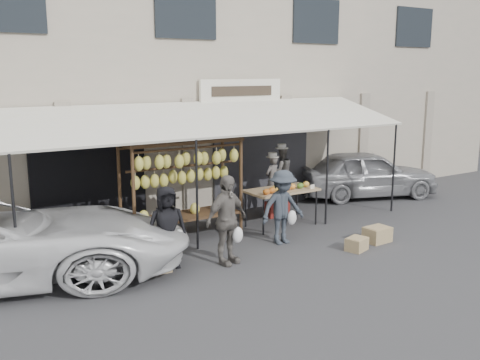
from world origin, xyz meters
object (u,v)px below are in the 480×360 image
(banana_rack, at_px, (183,170))
(vendor_left, at_px, (272,179))
(customer_left, at_px, (167,227))
(customer_right, at_px, (283,207))
(crate_near_a, at_px, (357,244))
(produce_table, at_px, (282,191))
(vendor_right, at_px, (281,172))
(customer_mid, at_px, (226,220))
(sedan, at_px, (366,173))
(crate_far, at_px, (158,265))
(crate_near_b, at_px, (377,234))

(banana_rack, xyz_separation_m, vendor_left, (2.77, 0.59, -0.58))
(banana_rack, xyz_separation_m, customer_left, (-0.96, -1.23, -0.79))
(customer_left, xyz_separation_m, customer_right, (2.68, -0.03, 0.02))
(banana_rack, relative_size, vendor_left, 2.19)
(customer_right, bearing_deg, crate_near_a, -48.55)
(produce_table, distance_m, vendor_right, 1.18)
(customer_mid, xyz_separation_m, sedan, (6.37, 2.63, -0.17))
(banana_rack, bearing_deg, customer_right, -36.26)
(crate_near_a, height_order, sedan, sedan)
(customer_left, distance_m, crate_far, 0.72)
(crate_near_b, height_order, crate_far, crate_near_b)
(banana_rack, relative_size, vendor_right, 2.04)
(vendor_right, xyz_separation_m, sedan, (3.28, 0.22, -0.42))
(customer_left, xyz_separation_m, sedan, (7.40, 2.18, -0.08))
(customer_left, bearing_deg, vendor_right, 34.24)
(customer_left, distance_m, customer_mid, 1.13)
(banana_rack, distance_m, customer_mid, 1.83)
(banana_rack, xyz_separation_m, crate_near_b, (3.53, -2.29, -1.41))
(vendor_left, bearing_deg, crate_far, 12.38)
(vendor_left, bearing_deg, customer_right, 46.47)
(crate_near_b, xyz_separation_m, sedan, (2.91, 3.23, 0.53))
(banana_rack, distance_m, crate_near_a, 3.96)
(customer_left, height_order, customer_mid, customer_mid)
(customer_left, bearing_deg, vendor_left, 34.81)
(customer_right, xyz_separation_m, sedan, (4.72, 2.21, -0.10))
(banana_rack, xyz_separation_m, crate_far, (-1.24, -1.39, -1.44))
(customer_mid, distance_m, crate_near_b, 3.58)
(vendor_left, distance_m, sedan, 3.70)
(produce_table, relative_size, crate_near_b, 3.13)
(customer_right, bearing_deg, vendor_left, 61.30)
(crate_near_a, distance_m, crate_near_b, 0.80)
(crate_near_b, bearing_deg, vendor_left, 104.75)
(produce_table, xyz_separation_m, vendor_right, (0.66, 0.94, 0.24))
(produce_table, relative_size, customer_mid, 0.98)
(sedan, bearing_deg, crate_near_b, 157.75)
(customer_left, relative_size, crate_near_b, 2.87)
(crate_far, bearing_deg, crate_near_a, -15.16)
(crate_far, bearing_deg, customer_left, 29.11)
(banana_rack, bearing_deg, crate_near_b, -32.94)
(vendor_left, xyz_separation_m, sedan, (3.67, 0.36, -0.29))
(customer_left, xyz_separation_m, customer_mid, (1.03, -0.45, 0.09))
(banana_rack, relative_size, sedan, 0.63)
(crate_near_b, distance_m, crate_far, 4.85)
(customer_right, bearing_deg, produce_table, 54.38)
(vendor_left, xyz_separation_m, crate_far, (-4.01, -1.97, -0.86))
(crate_near_b, bearing_deg, customer_mid, 170.15)
(vendor_left, distance_m, crate_far, 4.55)
(customer_left, bearing_deg, customer_right, 8.23)
(crate_near_b, bearing_deg, customer_right, 150.46)
(produce_table, distance_m, vendor_left, 0.86)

